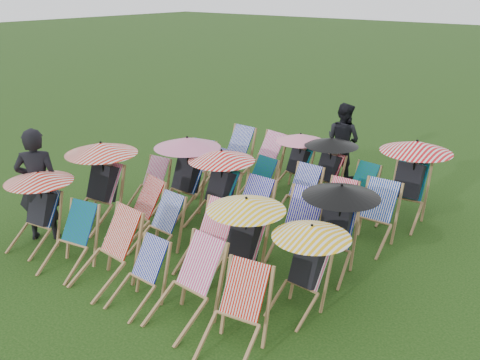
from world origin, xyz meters
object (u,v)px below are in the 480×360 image
Objects in this scene: deckchair_0 at (36,208)px; person_rear at (343,140)px; deckchair_29 at (408,180)px; deckchair_5 at (234,314)px; person_left at (38,185)px.

person_rear is (2.11, 5.91, 0.15)m from deckchair_0.
deckchair_0 is 0.86× the size of deckchair_29.
deckchair_0 is 4.03m from deckchair_5.
deckchair_5 is 4.61m from deckchair_29.
deckchair_5 is 0.52× the size of person_left.
person_rear is at bearing 60.65° from deckchair_0.
person_rear reaches higher than deckchair_0.
deckchair_5 is at bearing 131.77° from person_left.
person_rear is (-2.00, 1.35, 0.04)m from deckchair_29.
deckchair_0 reaches higher than deckchair_5.
person_left is at bearing 166.77° from deckchair_5.
deckchair_5 is 4.27m from person_left.
deckchair_29 is at bearing 154.16° from person_rear.
person_left is 1.16× the size of person_rear.
deckchair_0 is 0.77× the size of person_rear.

